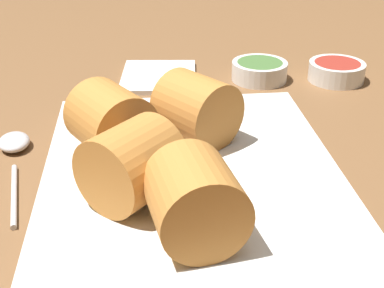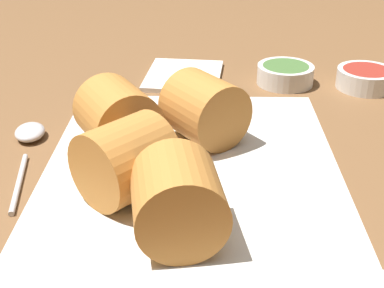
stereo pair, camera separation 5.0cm
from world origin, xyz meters
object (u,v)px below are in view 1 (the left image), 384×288
at_px(serving_plate, 192,177).
at_px(dipping_bowl_near, 259,70).
at_px(spoon, 14,148).
at_px(napkin, 158,77).
at_px(dipping_bowl_far, 337,71).

height_order(serving_plate, dipping_bowl_near, dipping_bowl_near).
xyz_separation_m(spoon, napkin, (-0.19, 0.15, -0.00)).
bearing_deg(spoon, dipping_bowl_far, 112.75).
height_order(dipping_bowl_near, spoon, dipping_bowl_near).
distance_m(dipping_bowl_near, napkin, 0.13).
xyz_separation_m(dipping_bowl_near, dipping_bowl_far, (0.01, 0.10, 0.00)).
bearing_deg(dipping_bowl_far, serving_plate, -42.32).
bearing_deg(serving_plate, dipping_bowl_far, 137.68).
distance_m(serving_plate, dipping_bowl_far, 0.31).
height_order(serving_plate, napkin, serving_plate).
xyz_separation_m(serving_plate, dipping_bowl_near, (-0.24, 0.11, 0.01)).
bearing_deg(dipping_bowl_near, napkin, -97.56).
bearing_deg(napkin, dipping_bowl_near, 82.44).
bearing_deg(dipping_bowl_near, dipping_bowl_far, 83.11).
bearing_deg(dipping_bowl_near, serving_plate, -24.81).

